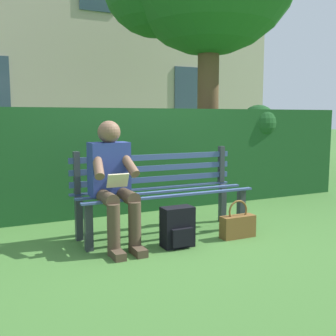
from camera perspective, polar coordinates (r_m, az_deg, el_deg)
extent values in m
plane|color=#3D6B2D|center=(4.35, -0.58, -9.23)|extent=(60.00, 60.00, 0.00)
cube|color=#2D3338|center=(4.57, 10.19, -5.67)|extent=(0.07, 0.07, 0.45)
cube|color=#2D3338|center=(3.84, -11.07, -8.15)|extent=(0.07, 0.07, 0.45)
cube|color=#2D3338|center=(4.86, 7.63, -4.84)|extent=(0.07, 0.07, 0.45)
cube|color=#2D3338|center=(4.19, -12.37, -6.90)|extent=(0.07, 0.07, 0.45)
cube|color=#384C7A|center=(4.45, -1.88, -2.83)|extent=(1.86, 0.06, 0.02)
cube|color=#384C7A|center=(4.25, -0.59, -3.33)|extent=(1.86, 0.06, 0.02)
cube|color=#384C7A|center=(4.04, 0.83, -3.88)|extent=(1.86, 0.06, 0.02)
cube|color=#2D3338|center=(4.82, 7.46, 0.54)|extent=(0.06, 0.06, 0.42)
cube|color=#2D3338|center=(4.14, -12.67, -0.67)|extent=(0.06, 0.06, 0.42)
cube|color=#384C7A|center=(4.43, -1.83, -1.57)|extent=(1.86, 0.02, 0.06)
cube|color=#384C7A|center=(4.41, -1.83, -0.02)|extent=(1.86, 0.02, 0.06)
cube|color=#384C7A|center=(4.40, -1.84, 1.54)|extent=(1.86, 0.02, 0.06)
cube|color=navy|center=(4.01, -8.26, -0.12)|extent=(0.38, 0.22, 0.52)
sphere|color=brown|center=(3.96, -8.27, 5.00)|extent=(0.22, 0.22, 0.22)
cylinder|color=#473828|center=(3.89, -5.85, -3.91)|extent=(0.13, 0.42, 0.13)
cylinder|color=#473828|center=(3.82, -8.67, -4.14)|extent=(0.13, 0.42, 0.13)
cylinder|color=#473828|center=(3.75, -4.68, -8.26)|extent=(0.12, 0.12, 0.47)
cylinder|color=#473828|center=(3.69, -7.62, -8.58)|extent=(0.12, 0.12, 0.47)
cube|color=#473828|center=(3.74, -4.20, -11.48)|extent=(0.10, 0.24, 0.07)
cube|color=#473828|center=(3.67, -7.16, -11.86)|extent=(0.10, 0.24, 0.07)
cylinder|color=brown|center=(3.92, -5.57, 0.65)|extent=(0.14, 0.32, 0.26)
cylinder|color=brown|center=(3.83, -9.78, 0.42)|extent=(0.14, 0.32, 0.26)
cube|color=beige|center=(3.78, -7.04, -1.75)|extent=(0.20, 0.07, 0.13)
cube|color=#19471E|center=(5.49, -4.46, 1.30)|extent=(6.52, 0.61, 1.34)
sphere|color=#19471E|center=(6.37, 12.53, 6.19)|extent=(0.55, 0.55, 0.55)
sphere|color=#19471E|center=(5.16, -21.93, 4.89)|extent=(0.49, 0.49, 0.49)
cylinder|color=brown|center=(7.07, 5.61, 9.11)|extent=(0.36, 0.36, 2.94)
cube|color=#BCAD93|center=(11.80, -11.74, 18.08)|extent=(10.01, 2.77, 6.97)
cube|color=#334756|center=(11.22, 3.04, 10.89)|extent=(0.90, 0.04, 1.20)
cube|color=black|center=(3.91, 1.33, -8.23)|extent=(0.30, 0.17, 0.38)
cube|color=black|center=(3.84, 2.05, -9.71)|extent=(0.21, 0.04, 0.17)
cylinder|color=black|center=(4.03, 1.83, -7.47)|extent=(0.04, 0.04, 0.23)
cylinder|color=black|center=(3.95, -0.52, -7.77)|extent=(0.04, 0.04, 0.23)
cube|color=brown|center=(4.27, 9.73, -8.09)|extent=(0.37, 0.13, 0.23)
torus|color=brown|center=(4.23, 9.78, -5.95)|extent=(0.23, 0.02, 0.23)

